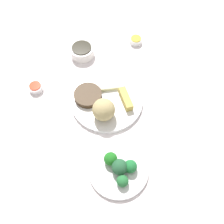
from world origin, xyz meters
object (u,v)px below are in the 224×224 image
(main_plate, at_px, (107,100))
(sauce_ramekin_hot_mustard, at_px, (136,41))
(broccoli_plate, at_px, (118,169))
(soy_sauce_bowl, at_px, (82,51))
(sauce_ramekin_sweet_and_sour, at_px, (36,88))

(main_plate, height_order, sauce_ramekin_hot_mustard, sauce_ramekin_hot_mustard)
(main_plate, relative_size, broccoli_plate, 1.38)
(main_plate, xyz_separation_m, sauce_ramekin_hot_mustard, (0.15, 0.29, 0.00))
(sauce_ramekin_hot_mustard, bearing_deg, soy_sauce_bowl, -167.19)
(soy_sauce_bowl, bearing_deg, main_plate, -70.19)
(main_plate, height_order, sauce_ramekin_sweet_and_sour, sauce_ramekin_sweet_and_sour)
(main_plate, bearing_deg, sauce_ramekin_sweet_and_sour, 164.16)
(soy_sauce_bowl, relative_size, sauce_ramekin_hot_mustard, 1.84)
(soy_sauce_bowl, distance_m, sauce_ramekin_hot_mustard, 0.24)
(sauce_ramekin_hot_mustard, xyz_separation_m, sauce_ramekin_sweet_and_sour, (-0.42, -0.22, 0.00))
(soy_sauce_bowl, relative_size, sauce_ramekin_sweet_and_sour, 1.84)
(broccoli_plate, height_order, soy_sauce_bowl, soy_sauce_bowl)
(broccoli_plate, bearing_deg, main_plate, 94.16)
(broccoli_plate, xyz_separation_m, soy_sauce_bowl, (-0.11, 0.51, 0.01))
(main_plate, bearing_deg, soy_sauce_bowl, 109.81)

